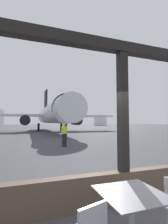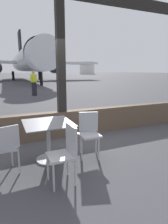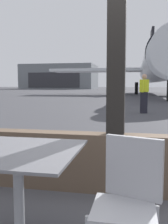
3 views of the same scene
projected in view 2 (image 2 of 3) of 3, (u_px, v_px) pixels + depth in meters
name	position (u px, v px, depth m)	size (l,w,h in m)	color
ground_plane	(10.00, 79.00, 40.90)	(220.00, 220.00, 0.00)	#424247
window_frame	(61.00, 90.00, 4.78)	(9.09, 0.24, 3.69)	brown
dining_table	(48.00, 136.00, 3.63)	(0.90, 0.90, 0.78)	slate
cafe_chair_window_left	(5.00, 145.00, 3.09)	(0.48, 0.48, 0.89)	#B2B2B7
cafe_chair_window_right	(66.00, 149.00, 2.89)	(0.41, 0.41, 0.94)	#B2B2B7
cafe_chair_aisle_left	(89.00, 130.00, 3.84)	(0.48, 0.48, 0.91)	#B2B2B7
airplane	(28.00, 60.00, 31.43)	(27.09, 29.70, 10.34)	silver
ground_crew_worker	(34.00, 83.00, 13.04)	(0.40, 0.54, 1.74)	black
fuel_storage_tank	(87.00, 68.00, 93.31)	(7.42, 7.42, 5.98)	white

